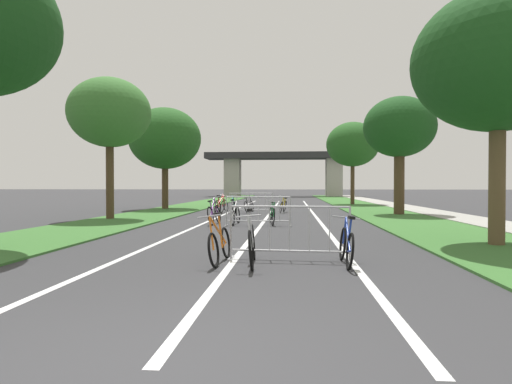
{
  "coord_description": "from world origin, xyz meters",
  "views": [
    {
      "loc": [
        1.09,
        -3.17,
        1.44
      ],
      "look_at": [
        -0.69,
        18.13,
        1.1
      ],
      "focal_mm": 29.6,
      "sensor_mm": 36.0,
      "label": 1
    }
  ],
  "objects": [
    {
      "name": "lane_stripe_left_lane",
      "position": [
        -2.22,
        17.98,
        0.0
      ],
      "size": [
        0.14,
        35.96,
        0.01
      ],
      "primitive_type": "cube",
      "color": "silver",
      "rests_on": "ground"
    },
    {
      "name": "lane_stripe_right_lane",
      "position": [
        2.22,
        17.98,
        0.0
      ],
      "size": [
        0.14,
        35.96,
        0.01
      ],
      "primitive_type": "cube",
      "color": "silver",
      "rests_on": "ground"
    },
    {
      "name": "tree_left_maple_mid",
      "position": [
        -6.51,
        13.97,
        4.47
      ],
      "size": [
        3.41,
        3.41,
        5.95
      ],
      "color": "#4C3823",
      "rests_on": "ground"
    },
    {
      "name": "ground_plane",
      "position": [
        0.0,
        0.0,
        0.0
      ],
      "size": [
        300.0,
        300.0,
        0.0
      ],
      "primitive_type": "plane",
      "color": "#333335"
    },
    {
      "name": "bicycle_silver_8",
      "position": [
        0.38,
        4.4,
        0.39
      ],
      "size": [
        0.43,
        1.78,
        1.01
      ],
      "rotation": [
        0.0,
        0.0,
        3.2
      ],
      "color": "black",
      "rests_on": "ground"
    },
    {
      "name": "crowd_barrier_nearest",
      "position": [
        1.05,
        4.93,
        0.52
      ],
      "size": [
        2.36,
        0.55,
        1.05
      ],
      "rotation": [
        0.0,
        0.0,
        -0.05
      ],
      "color": "#ADADB2",
      "rests_on": "ground"
    },
    {
      "name": "grass_verge_left",
      "position": [
        -5.71,
        25.43,
        0.03
      ],
      "size": [
        3.34,
        62.15,
        0.05
      ],
      "primitive_type": "cube",
      "color": "#386B2D",
      "rests_on": "ground"
    },
    {
      "name": "bicycle_purple_9",
      "position": [
        -1.75,
        12.18,
        0.39
      ],
      "size": [
        0.45,
        1.68,
        1.03
      ],
      "rotation": [
        0.0,
        0.0,
        -0.08
      ],
      "color": "black",
      "rests_on": "ground"
    },
    {
      "name": "tree_right_pine_far",
      "position": [
        6.3,
        17.76,
        4.21
      ],
      "size": [
        3.43,
        3.43,
        5.73
      ],
      "color": "#4C3823",
      "rests_on": "ground"
    },
    {
      "name": "bicycle_white_2",
      "position": [
        -0.97,
        12.23,
        0.36
      ],
      "size": [
        0.45,
        1.69,
        0.94
      ],
      "rotation": [
        0.0,
        0.0,
        -0.06
      ],
      "color": "black",
      "rests_on": "ground"
    },
    {
      "name": "bicycle_red_10",
      "position": [
        -2.6,
        19.06,
        0.39
      ],
      "size": [
        0.54,
        1.76,
        1.02
      ],
      "rotation": [
        0.0,
        0.0,
        -0.21
      ],
      "color": "black",
      "rests_on": "ground"
    },
    {
      "name": "grass_verge_right",
      "position": [
        5.71,
        25.43,
        0.03
      ],
      "size": [
        3.34,
        62.15,
        0.05
      ],
      "primitive_type": "cube",
      "color": "#386B2D",
      "rests_on": "ground"
    },
    {
      "name": "bicycle_blue_7",
      "position": [
        2.08,
        4.53,
        0.36
      ],
      "size": [
        0.52,
        1.59,
        0.91
      ],
      "rotation": [
        0.0,
        0.0,
        0.0
      ],
      "color": "black",
      "rests_on": "ground"
    },
    {
      "name": "lane_stripe_center",
      "position": [
        0.0,
        17.98,
        0.0
      ],
      "size": [
        0.14,
        35.96,
        0.01
      ],
      "primitive_type": "cube",
      "color": "silver",
      "rests_on": "ground"
    },
    {
      "name": "bicycle_red_0",
      "position": [
        -2.59,
        18.02,
        0.38
      ],
      "size": [
        0.74,
        1.68,
        0.98
      ],
      "rotation": [
        0.0,
        0.0,
        -0.21
      ],
      "color": "black",
      "rests_on": "ground"
    },
    {
      "name": "bicycle_orange_6",
      "position": [
        -0.23,
        4.54,
        0.36
      ],
      "size": [
        0.45,
        1.59,
        0.94
      ],
      "rotation": [
        0.0,
        0.0,
        3.08
      ],
      "color": "black",
      "rests_on": "ground"
    },
    {
      "name": "bicycle_teal_3",
      "position": [
        -1.96,
        19.03,
        0.36
      ],
      "size": [
        0.62,
        1.67,
        0.92
      ],
      "rotation": [
        0.0,
        0.0,
        0.22
      ],
      "color": "black",
      "rests_on": "ground"
    },
    {
      "name": "sidewalk_path_right",
      "position": [
        8.37,
        25.43,
        0.04
      ],
      "size": [
        2.0,
        62.15,
        0.08
      ],
      "primitive_type": "cube",
      "color": "#9E9B93",
      "rests_on": "ground"
    },
    {
      "name": "bicycle_black_1",
      "position": [
        -1.16,
        19.15,
        0.37
      ],
      "size": [
        0.48,
        1.65,
        0.98
      ],
      "rotation": [
        0.0,
        0.0,
        -0.19
      ],
      "color": "black",
      "rests_on": "ground"
    },
    {
      "name": "tree_left_oak_mid",
      "position": [
        -6.47,
        21.61,
        4.24
      ],
      "size": [
        4.31,
        4.31,
        6.09
      ],
      "color": "#4C3823",
      "rests_on": "ground"
    },
    {
      "name": "tree_right_cypress_far",
      "position": [
        5.9,
        7.16,
        4.34
      ],
      "size": [
        3.9,
        3.9,
        6.02
      ],
      "color": "brown",
      "rests_on": "ground"
    },
    {
      "name": "crowd_barrier_third",
      "position": [
        -1.0,
        18.58,
        0.52
      ],
      "size": [
        2.36,
        0.54,
        1.05
      ],
      "rotation": [
        0.0,
        0.0,
        0.04
      ],
      "color": "#ADADB2",
      "rests_on": "ground"
    },
    {
      "name": "bicycle_green_5",
      "position": [
        0.39,
        12.21,
        0.37
      ],
      "size": [
        0.51,
        1.63,
        0.89
      ],
      "rotation": [
        0.0,
        0.0,
        3.3
      ],
      "color": "black",
      "rests_on": "ground"
    },
    {
      "name": "crowd_barrier_second",
      "position": [
        -0.08,
        11.75,
        0.52
      ],
      "size": [
        2.35,
        0.52,
        1.05
      ],
      "rotation": [
        0.0,
        0.0,
        0.03
      ],
      "color": "#ADADB2",
      "rests_on": "ground"
    },
    {
      "name": "tree_right_oak_near",
      "position": [
        5.61,
        28.5,
        4.46
      ],
      "size": [
        3.87,
        3.87,
        6.12
      ],
      "color": "#4C3823",
      "rests_on": "ground"
    },
    {
      "name": "bicycle_yellow_4",
      "position": [
        0.67,
        19.04,
        0.35
      ],
      "size": [
        0.53,
        1.69,
        0.93
      ],
      "rotation": [
        0.0,
        0.0,
        2.98
      ],
      "color": "black",
      "rests_on": "ground"
    },
    {
      "name": "overpass_bridge",
      "position": [
        0.0,
        51.37,
        4.07
      ],
      "size": [
        19.82,
        4.09,
        5.66
      ],
      "color": "#2D2D30",
      "rests_on": "ground"
    }
  ]
}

